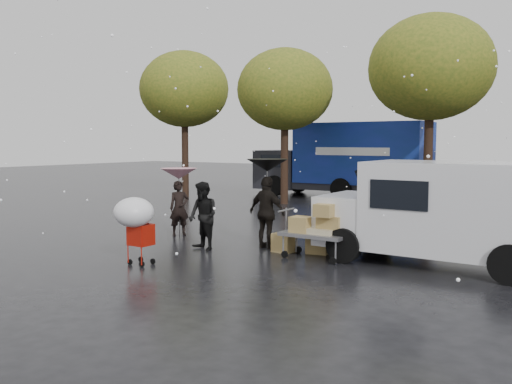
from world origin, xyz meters
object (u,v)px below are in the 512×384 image
Objects in this scene: shopping_cart at (135,216)px; white_van at (442,211)px; vendor_cart at (318,227)px; blue_truck at (346,160)px; yellow_taxi at (420,190)px; person_pink at (179,208)px; person_black at (267,212)px.

white_van is at bearing 34.42° from shopping_cart.
vendor_cart is 1.04× the size of shopping_cart.
shopping_cart is 0.18× the size of blue_truck.
shopping_cart is 15.74m from blue_truck.
vendor_cart is at bearing 43.23° from shopping_cart.
yellow_taxi is (-1.05, 11.06, -0.06)m from vendor_cart.
person_pink is at bearing 117.53° from shopping_cart.
blue_truck reaches higher than vendor_cart.
blue_truck is at bearing 111.71° from vendor_cart.
person_pink is 1.01× the size of vendor_cart.
person_black is 0.36× the size of white_van.
person_pink is at bearing 172.33° from vendor_cart.
person_black is 0.46× the size of yellow_taxi.
white_van reaches higher than vendor_cart.
white_van reaches higher than person_black.
white_van is at bearing -166.55° from person_black.
person_black is 0.22× the size of blue_truck.
person_pink is 12.25m from blue_truck.
person_pink reaches higher than shopping_cart.
person_pink is 3.81m from shopping_cart.
shopping_cart is 6.50m from white_van.
white_van is 1.25× the size of yellow_taxi.
blue_truck is (-0.44, 12.20, 0.99)m from person_pink.
person_pink is 0.18× the size of blue_truck.
vendor_cart is at bearing 179.01° from yellow_taxi.
shopping_cart reaches higher than yellow_taxi.
shopping_cart is (-2.91, -2.74, 0.34)m from vendor_cart.
person_black is at bearing 170.56° from yellow_taxi.
white_van reaches higher than shopping_cart.
shopping_cart is at bearing -136.77° from vendor_cart.
yellow_taxi is (4.06, -1.77, -1.09)m from blue_truck.
person_black is (3.05, -0.22, 0.13)m from person_pink.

